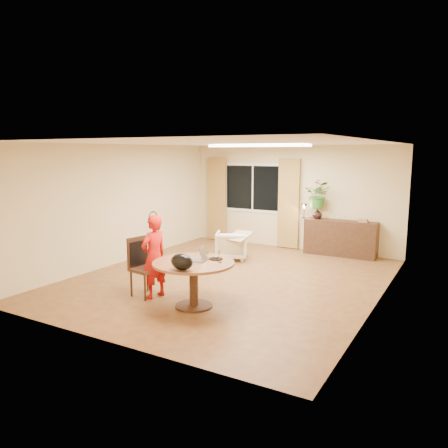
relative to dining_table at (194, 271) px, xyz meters
name	(u,v)px	position (x,y,z in m)	size (l,w,h in m)	color
floor	(230,279)	(-0.25, 1.61, -0.58)	(6.50, 6.50, 0.00)	brown
ceiling	(230,143)	(-0.25, 1.61, 2.02)	(6.50, 6.50, 0.00)	white
wall_back	(292,197)	(-0.25, 4.86, 0.72)	(5.50, 5.50, 0.00)	beige
wall_left	(121,204)	(-3.00, 1.61, 0.72)	(6.50, 6.50, 0.00)	beige
wall_right	(382,225)	(2.50, 1.61, 0.72)	(6.50, 6.50, 0.00)	beige
window	(253,188)	(-1.35, 4.84, 0.92)	(1.70, 0.03, 1.30)	white
curtain_left	(217,199)	(-2.40, 4.77, 0.57)	(0.55, 0.08, 2.25)	olive
curtain_right	(289,204)	(-0.30, 4.77, 0.57)	(0.55, 0.08, 2.25)	olive
ceiling_panel	(258,146)	(-0.25, 2.81, 1.99)	(2.20, 0.35, 0.05)	white
dining_table	(194,271)	(0.00, 0.00, 0.00)	(1.29, 1.29, 0.73)	brown
dining_chair	(146,267)	(-1.00, 0.03, -0.08)	(0.48, 0.44, 1.01)	black
child	(154,257)	(-0.84, 0.06, 0.13)	(0.34, 0.51, 1.41)	red
laptop	(193,253)	(-0.05, 0.06, 0.28)	(0.38, 0.25, 0.25)	#B7B7BC
tumbler	(207,256)	(0.10, 0.25, 0.21)	(0.07, 0.07, 0.10)	white
wine_glass	(220,256)	(0.37, 0.18, 0.25)	(0.07, 0.07, 0.19)	white
pot_lid	(216,258)	(0.23, 0.31, 0.17)	(0.22, 0.22, 0.04)	white
handbag	(182,262)	(0.12, -0.48, 0.28)	(0.36, 0.21, 0.24)	black
armchair	(231,245)	(-1.00, 3.06, -0.26)	(0.68, 0.70, 0.64)	beige
throw	(239,233)	(-0.75, 2.97, 0.07)	(0.45, 0.55, 0.03)	#C3B59C
sideboard	(340,238)	(1.08, 4.62, -0.16)	(1.68, 0.41, 0.84)	black
vase	(317,214)	(0.50, 4.62, 0.39)	(0.24, 0.24, 0.25)	black
bouquet	(318,195)	(0.51, 4.62, 0.84)	(0.59, 0.51, 0.66)	#2D6D28
book_stack	(363,221)	(1.59, 4.62, 0.30)	(0.20, 0.15, 0.08)	olive
desk_lamp	(304,211)	(0.18, 4.57, 0.45)	(0.15, 0.15, 0.37)	black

